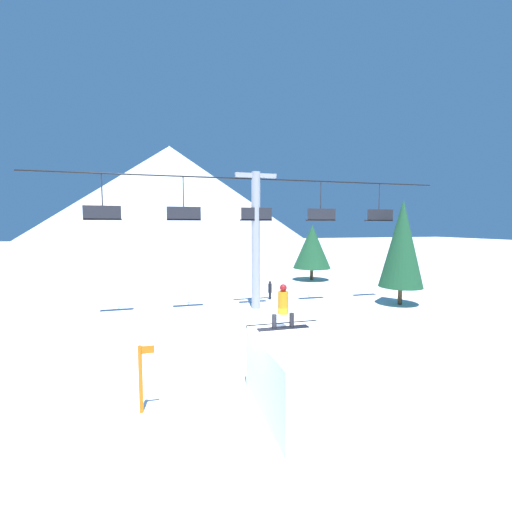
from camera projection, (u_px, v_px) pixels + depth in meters
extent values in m
plane|color=white|center=(250.00, 401.00, 9.48)|extent=(220.00, 220.00, 0.00)
cone|color=silver|center=(170.00, 196.00, 82.94)|extent=(69.75, 69.75, 23.78)
cube|color=white|center=(304.00, 376.00, 8.96)|extent=(2.28, 3.42, 1.88)
cube|color=silver|center=(282.00, 324.00, 10.48)|extent=(2.28, 0.10, 0.06)
cube|color=black|center=(283.00, 328.00, 9.92)|extent=(1.53, 0.26, 0.03)
cylinder|color=black|center=(274.00, 321.00, 9.83)|extent=(0.14, 0.14, 0.41)
cylinder|color=black|center=(292.00, 320.00, 9.97)|extent=(0.14, 0.14, 0.41)
cylinder|color=orange|center=(283.00, 303.00, 9.85)|extent=(0.30, 0.30, 0.66)
sphere|color=maroon|center=(283.00, 288.00, 9.81)|extent=(0.21, 0.21, 0.21)
cylinder|color=#9E9EA3|center=(256.00, 241.00, 19.76)|extent=(0.51, 0.51, 7.89)
cube|color=#9E9EA3|center=(256.00, 175.00, 19.42)|extent=(2.40, 0.24, 0.24)
cylinder|color=black|center=(256.00, 179.00, 19.44)|extent=(23.90, 0.08, 0.08)
cylinder|color=#28282D|center=(102.00, 197.00, 17.40)|extent=(0.06, 0.06, 2.33)
cube|color=#232328|center=(103.00, 219.00, 17.50)|extent=(1.80, 0.44, 0.08)
cube|color=#232328|center=(102.00, 212.00, 17.30)|extent=(1.80, 0.08, 0.70)
cylinder|color=#28282D|center=(183.00, 198.00, 18.47)|extent=(0.06, 0.06, 2.33)
cube|color=#232328|center=(184.00, 220.00, 18.58)|extent=(1.80, 0.44, 0.08)
cube|color=#232328|center=(184.00, 213.00, 18.37)|extent=(1.80, 0.08, 0.70)
cylinder|color=#28282D|center=(256.00, 200.00, 19.55)|extent=(0.06, 0.06, 2.33)
cube|color=#232328|center=(256.00, 220.00, 19.65)|extent=(1.80, 0.44, 0.08)
cube|color=#232328|center=(257.00, 214.00, 19.45)|extent=(1.80, 0.08, 0.70)
cylinder|color=#28282D|center=(321.00, 201.00, 20.62)|extent=(0.06, 0.06, 2.33)
cube|color=#232328|center=(320.00, 220.00, 20.73)|extent=(1.80, 0.44, 0.08)
cube|color=#232328|center=(322.00, 214.00, 20.52)|extent=(1.80, 0.08, 0.70)
cylinder|color=#28282D|center=(379.00, 202.00, 21.70)|extent=(0.06, 0.06, 2.33)
cube|color=#232328|center=(378.00, 221.00, 21.80)|extent=(1.80, 0.44, 0.08)
cube|color=#232328|center=(380.00, 215.00, 21.60)|extent=(1.80, 0.08, 0.70)
cylinder|color=#4C3823|center=(400.00, 296.00, 21.07)|extent=(0.26, 0.26, 1.09)
cone|color=#194728|center=(402.00, 243.00, 20.78)|extent=(2.62, 2.62, 5.35)
cylinder|color=#4C3823|center=(312.00, 274.00, 30.45)|extent=(0.29, 0.29, 1.07)
cone|color=#194728|center=(312.00, 247.00, 30.23)|extent=(3.32, 3.32, 3.83)
cylinder|color=orange|center=(141.00, 379.00, 8.84)|extent=(0.10, 0.10, 1.79)
cube|color=orange|center=(147.00, 350.00, 8.82)|extent=(0.36, 0.02, 0.20)
cylinder|color=black|center=(270.00, 296.00, 22.52)|extent=(0.17, 0.17, 0.45)
cylinder|color=black|center=(270.00, 288.00, 22.48)|extent=(0.24, 0.24, 0.60)
sphere|color=#232328|center=(270.00, 282.00, 22.44)|extent=(0.18, 0.18, 0.18)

